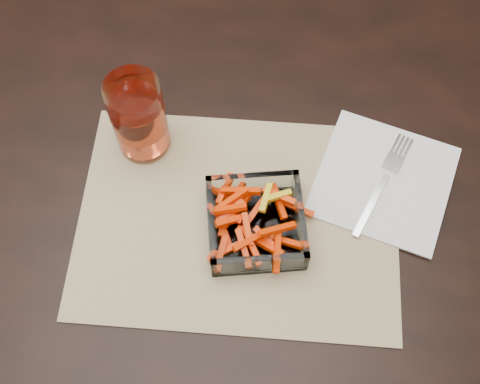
# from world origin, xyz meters

# --- Properties ---
(dining_table) EXTENTS (1.60, 0.90, 0.75)m
(dining_table) POSITION_xyz_m (0.00, 0.00, 0.66)
(dining_table) COLOR black
(dining_table) RESTS_ON ground
(placemat) EXTENTS (0.47, 0.36, 0.00)m
(placemat) POSITION_xyz_m (0.16, -0.07, 0.75)
(placemat) COLOR tan
(placemat) RESTS_ON dining_table
(glass_bowl) EXTENTS (0.15, 0.15, 0.05)m
(glass_bowl) POSITION_xyz_m (0.18, -0.09, 0.77)
(glass_bowl) COLOR white
(glass_bowl) RESTS_ON placemat
(tumbler) EXTENTS (0.08, 0.08, 0.14)m
(tumbler) POSITION_xyz_m (0.00, 0.03, 0.82)
(tumbler) COLOR white
(tumbler) RESTS_ON placemat
(napkin) EXTENTS (0.23, 0.23, 0.00)m
(napkin) POSITION_xyz_m (0.36, 0.01, 0.76)
(napkin) COLOR white
(napkin) RESTS_ON placemat
(fork) EXTENTS (0.08, 0.18, 0.00)m
(fork) POSITION_xyz_m (0.36, 0.01, 0.76)
(fork) COLOR silver
(fork) RESTS_ON napkin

